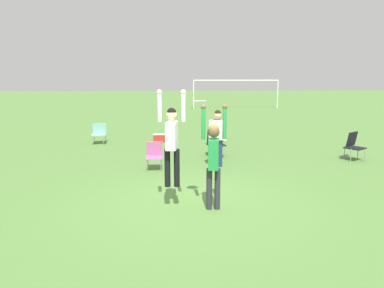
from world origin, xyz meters
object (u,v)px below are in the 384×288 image
at_px(camping_chair_4, 99,132).
at_px(cooler_box, 159,138).
at_px(camping_chair_3, 216,128).
at_px(camping_chair_0, 216,141).
at_px(camping_chair_2, 154,154).
at_px(frisbee, 199,101).
at_px(person_spectator_near, 217,133).
at_px(person_jumping, 172,137).
at_px(camping_chair_1, 354,144).
at_px(person_defending, 214,155).

distance_m(camping_chair_4, cooler_box, 2.44).
xyz_separation_m(camping_chair_3, camping_chair_4, (-4.82, -0.80, -0.04)).
bearing_deg(camping_chair_4, cooler_box, 175.45).
bearing_deg(camping_chair_0, camping_chair_2, 31.49).
xyz_separation_m(camping_chair_2, camping_chair_4, (-2.45, 4.35, -0.01)).
distance_m(frisbee, person_spectator_near, 3.73).
xyz_separation_m(camping_chair_4, person_spectator_near, (4.32, -4.11, 0.57)).
bearing_deg(camping_chair_2, camping_chair_0, -139.51).
distance_m(frisbee, camping_chair_3, 8.62).
distance_m(person_jumping, cooler_box, 7.96).
bearing_deg(cooler_box, person_spectator_near, -66.27).
height_order(frisbee, camping_chair_1, frisbee).
relative_size(person_jumping, camping_chair_1, 2.21).
xyz_separation_m(person_jumping, camping_chair_3, (1.83, 8.39, -1.00)).
bearing_deg(cooler_box, frisbee, -81.69).
xyz_separation_m(person_defending, camping_chair_1, (5.02, 4.36, -0.63)).
height_order(camping_chair_3, camping_chair_4, camping_chair_3).
xyz_separation_m(frisbee, camping_chair_4, (-3.55, 7.56, -1.75)).
distance_m(camping_chair_3, cooler_box, 2.49).
distance_m(camping_chair_1, camping_chair_3, 5.79).
height_order(person_spectator_near, cooler_box, person_spectator_near).
relative_size(camping_chair_1, camping_chair_4, 1.12).
height_order(person_jumping, frisbee, person_jumping).
bearing_deg(frisbee, camping_chair_2, 108.94).
xyz_separation_m(frisbee, camping_chair_1, (5.30, 4.21, -1.70)).
xyz_separation_m(camping_chair_1, cooler_box, (-6.44, 3.58, -0.34)).
xyz_separation_m(camping_chair_2, cooler_box, (-0.04, 4.58, -0.30)).
bearing_deg(person_defending, frisbee, -111.29).
height_order(person_defending, camping_chair_2, person_defending).
relative_size(person_jumping, camping_chair_4, 2.48).
distance_m(person_defending, person_spectator_near, 3.65).
distance_m(person_jumping, camping_chair_4, 8.23).
distance_m(person_jumping, frisbee, 0.90).
relative_size(camping_chair_2, person_spectator_near, 0.48).
bearing_deg(frisbee, person_jumping, -176.47).
bearing_deg(camping_chair_2, camping_chair_1, -172.33).
bearing_deg(frisbee, camping_chair_0, 79.90).
bearing_deg(person_spectator_near, frisbee, -88.19).
relative_size(person_defending, camping_chair_2, 2.64).
bearing_deg(cooler_box, person_defending, -79.90).
xyz_separation_m(person_jumping, camping_chair_1, (5.86, 4.24, -0.99)).
bearing_deg(camping_chair_1, person_jumping, -0.83).
bearing_deg(camping_chair_3, cooler_box, -23.71).
xyz_separation_m(camping_chair_0, camping_chair_1, (4.42, -0.77, -0.00)).
bearing_deg(camping_chair_2, camping_chair_3, -115.88).
distance_m(person_defending, camping_chair_4, 8.64).
xyz_separation_m(camping_chair_0, person_spectator_near, (-0.12, -1.52, 0.51)).
bearing_deg(person_jumping, frisbee, -77.99).
bearing_deg(person_spectator_near, camping_chair_2, -158.09).
relative_size(person_defending, camping_chair_0, 2.36).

